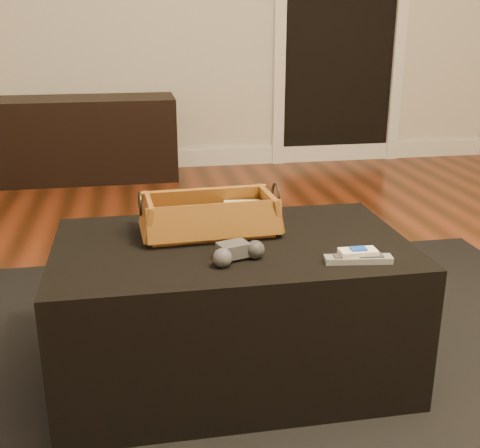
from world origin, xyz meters
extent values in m
cube|color=brown|center=(0.00, 0.00, -0.01)|extent=(5.00, 5.50, 0.01)
cube|color=white|center=(0.00, 2.73, 0.06)|extent=(5.00, 0.04, 0.12)
cube|color=black|center=(1.30, 2.73, 1.02)|extent=(0.82, 0.02, 2.00)
cube|color=white|center=(0.85, 2.72, 1.02)|extent=(0.08, 0.05, 2.05)
cube|color=white|center=(1.75, 2.72, 1.02)|extent=(0.08, 0.05, 2.05)
cube|color=black|center=(-0.61, 2.51, 0.27)|extent=(1.38, 0.45, 0.54)
cube|color=black|center=(0.05, -0.05, 0.01)|extent=(2.60, 2.00, 0.01)
cube|color=black|center=(0.05, 0.00, 0.22)|extent=(1.00, 0.60, 0.42)
cube|color=black|center=(-0.02, 0.07, 0.46)|extent=(0.22, 0.08, 0.02)
cube|color=#C5AC89|center=(0.10, 0.12, 0.48)|extent=(0.12, 0.09, 0.06)
cube|color=#9E5B23|center=(0.00, 0.08, 0.44)|extent=(0.36, 0.18, 0.01)
cube|color=#925321|center=(-0.01, 0.17, 0.50)|extent=(0.39, 0.05, 0.10)
cube|color=#8D5E20|center=(0.00, -0.01, 0.50)|extent=(0.39, 0.05, 0.10)
cube|color=#985D22|center=(0.18, 0.09, 0.50)|extent=(0.04, 0.19, 0.10)
cube|color=#955421|center=(-0.19, 0.07, 0.50)|extent=(0.04, 0.19, 0.10)
torus|color=#352A23|center=(0.20, 0.09, 0.54)|extent=(0.01, 0.07, 0.07)
torus|color=black|center=(-0.20, 0.07, 0.54)|extent=(0.01, 0.07, 0.07)
cube|color=#3A3B3E|center=(0.03, -0.13, 0.46)|extent=(0.09, 0.08, 0.04)
sphere|color=#3D3D40|center=(0.00, -0.17, 0.46)|extent=(0.07, 0.07, 0.05)
sphere|color=#2B2C2E|center=(0.09, -0.13, 0.46)|extent=(0.07, 0.07, 0.05)
cube|color=gray|center=(0.35, -0.21, 0.44)|extent=(0.18, 0.06, 0.02)
cube|color=#37373A|center=(0.35, -0.21, 0.45)|extent=(0.13, 0.05, 0.00)
cube|color=white|center=(0.35, -0.20, 0.45)|extent=(0.10, 0.05, 0.03)
cube|color=blue|center=(0.35, -0.20, 0.46)|extent=(0.04, 0.03, 0.01)
camera|label=1|loc=(-0.21, -1.58, 1.04)|focal=45.00mm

